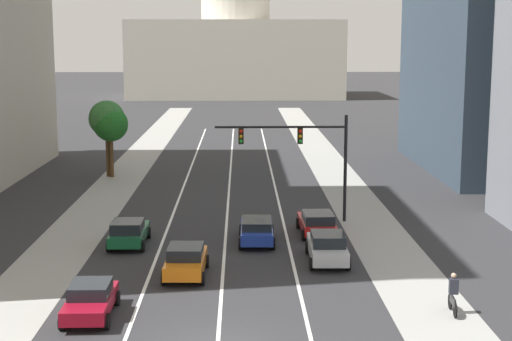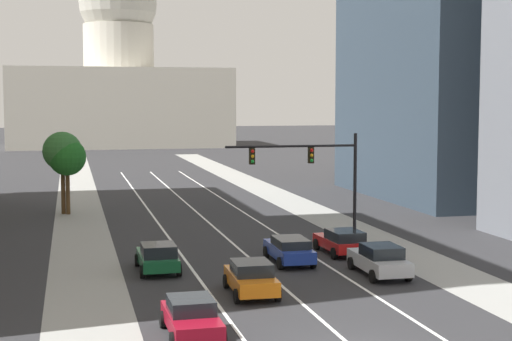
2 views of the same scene
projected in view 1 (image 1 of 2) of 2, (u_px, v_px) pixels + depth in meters
ground_plane at (231, 168)px, 68.06m from camera, size 400.00×400.00×0.00m
sidewalk_left at (121, 179)px, 62.95m from camera, size 3.61×130.00×0.01m
sidewalk_right at (338, 178)px, 63.30m from camera, size 3.61×130.00×0.01m
lane_stripe_left at (177, 204)px, 53.20m from camera, size 0.16×90.00×0.01m
lane_stripe_center at (228, 204)px, 53.27m from camera, size 0.16×90.00×0.01m
lane_stripe_right at (279, 204)px, 53.34m from camera, size 0.16×90.00×0.01m
capitol_building at (236, 37)px, 151.79m from camera, size 40.53×23.62×35.48m
car_red at (317, 222)px, 44.77m from camera, size 2.14×4.20×1.42m
car_crimson at (90, 299)px, 31.58m from camera, size 1.98×4.09×1.41m
car_green at (129, 232)px, 42.44m from camera, size 2.00×4.18×1.49m
car_orange at (186, 260)px, 36.99m from camera, size 2.08×4.13×1.51m
car_silver at (327, 247)px, 39.35m from camera, size 2.05×4.50×1.55m
car_blue at (257, 230)px, 43.09m from camera, size 2.00×4.50×1.39m
traffic_signal_mast at (304, 147)px, 47.45m from camera, size 8.08×0.39×6.61m
cyclist at (453, 294)px, 31.93m from camera, size 0.38×1.70×1.72m
street_tree_near_left at (111, 125)px, 62.98m from camera, size 2.83×2.83×5.77m
street_tree_mid_left at (107, 119)px, 63.15m from camera, size 2.93×2.93×6.25m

